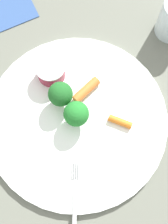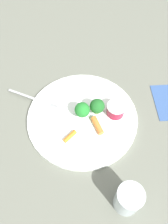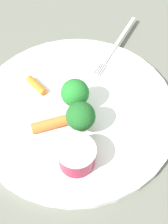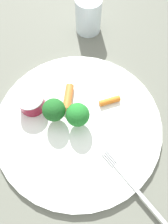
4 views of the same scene
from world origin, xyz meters
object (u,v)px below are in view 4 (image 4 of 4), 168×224
(carrot_stick_0, at_px, (68,97))
(sauce_cup, at_px, (31,101))
(broccoli_floret_1, at_px, (54,110))
(carrot_stick_1, at_px, (110,101))
(plate, at_px, (78,124))
(drinking_glass, at_px, (88,15))
(broccoli_floret_0, at_px, (77,115))
(fork, at_px, (137,191))

(carrot_stick_0, bearing_deg, sauce_cup, -142.63)
(broccoli_floret_1, relative_size, carrot_stick_0, 1.02)
(sauce_cup, distance_m, carrot_stick_1, 0.15)
(plate, relative_size, sauce_cup, 6.04)
(sauce_cup, relative_size, drinking_glass, 0.65)
(plate, distance_m, broccoli_floret_0, 0.04)
(carrot_stick_0, relative_size, drinking_glass, 0.67)
(broccoli_floret_1, relative_size, fork, 0.35)
(plate, bearing_deg, fork, -25.78)
(broccoli_floret_1, bearing_deg, drinking_glass, 100.94)
(sauce_cup, xyz_separation_m, drinking_glass, (0.01, 0.25, 0.01))
(carrot_stick_1, height_order, drinking_glass, drinking_glass)
(fork, bearing_deg, carrot_stick_0, 149.88)
(plate, bearing_deg, carrot_stick_0, 137.09)
(fork, bearing_deg, plate, 154.22)
(plate, height_order, fork, fork)
(plate, xyz_separation_m, broccoli_floret_1, (-0.04, -0.01, 0.04))
(sauce_cup, xyz_separation_m, fork, (0.24, -0.06, -0.02))
(sauce_cup, relative_size, carrot_stick_0, 0.97)
(broccoli_floret_1, relative_size, drinking_glass, 0.68)
(broccoli_floret_0, xyz_separation_m, carrot_stick_0, (-0.04, 0.04, -0.03))
(broccoli_floret_1, distance_m, drinking_glass, 0.25)
(sauce_cup, distance_m, carrot_stick_0, 0.07)
(broccoli_floret_0, bearing_deg, plate, 18.27)
(broccoli_floret_0, height_order, fork, broccoli_floret_0)
(carrot_stick_0, relative_size, carrot_stick_1, 1.30)
(carrot_stick_1, bearing_deg, carrot_stick_0, -159.61)
(plate, relative_size, carrot_stick_1, 7.62)
(carrot_stick_1, distance_m, fork, 0.17)
(broccoli_floret_1, height_order, carrot_stick_0, broccoli_floret_1)
(sauce_cup, relative_size, fork, 0.33)
(carrot_stick_1, distance_m, drinking_glass, 0.22)
(broccoli_floret_0, relative_size, carrot_stick_0, 1.02)
(sauce_cup, height_order, broccoli_floret_1, broccoli_floret_1)
(fork, bearing_deg, broccoli_floret_0, 154.33)
(broccoli_floret_0, height_order, carrot_stick_1, broccoli_floret_0)
(sauce_cup, relative_size, broccoli_floret_0, 0.95)
(sauce_cup, height_order, fork, sauce_cup)
(plate, relative_size, broccoli_floret_0, 5.73)
(plate, xyz_separation_m, drinking_glass, (-0.09, 0.24, 0.03))
(broccoli_floret_1, height_order, fork, broccoli_floret_1)
(carrot_stick_1, relative_size, fork, 0.26)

